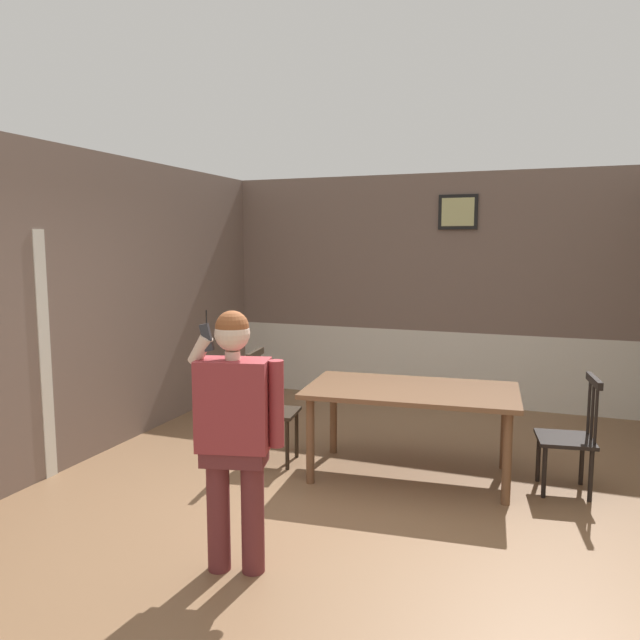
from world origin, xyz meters
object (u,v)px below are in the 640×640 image
Objects in this scene: dining_table at (411,398)px; chair_near_window at (271,409)px; person_figure at (235,425)px; chair_by_doorway at (570,436)px.

dining_table is 1.79× the size of chair_near_window.
dining_table is at bearing -123.39° from person_figure.
chair_by_doorway is at bearing 87.10° from chair_near_window.
chair_by_doorway is at bearing 4.97° from dining_table.
chair_near_window is 1.92m from person_figure.
person_figure is at bearing 10.82° from chair_near_window.
person_figure reaches higher than dining_table.
dining_table is 1.94× the size of chair_by_doorway.
chair_by_doorway is (1.26, 0.11, -0.23)m from dining_table.
chair_near_window is at bearing -175.04° from dining_table.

